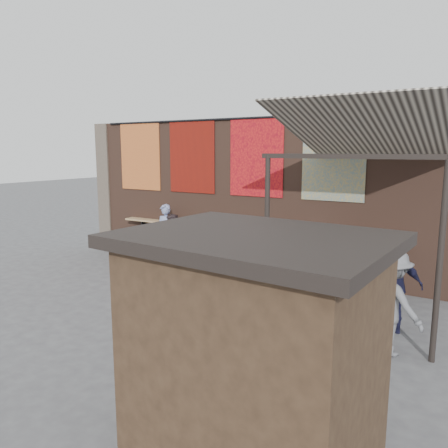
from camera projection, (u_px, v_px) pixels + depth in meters
name	position (u px, v px, depth m)	size (l,w,h in m)	color
ground	(191.00, 296.00, 9.64)	(70.00, 70.00, 0.00)	#474749
brick_wall	(249.00, 195.00, 11.59)	(10.00, 0.40, 4.00)	brown
pier_left	(109.00, 187.00, 14.24)	(0.50, 0.50, 4.00)	#4C4238
eating_counter	(242.00, 230.00, 11.43)	(8.00, 0.32, 0.05)	#9E7A51
shelf_box	(315.00, 233.00, 10.37)	(0.66, 0.31, 0.24)	white
tapestry_redgold	(140.00, 156.00, 13.07)	(1.50, 0.02, 2.00)	maroon
tapestry_sun	(192.00, 157.00, 12.10)	(1.50, 0.02, 2.00)	red
tapestry_orange	(256.00, 157.00, 11.08)	(1.50, 0.02, 2.00)	red
tapestry_multi	(333.00, 158.00, 10.06)	(1.50, 0.02, 2.00)	#2A639A
hang_rail	(246.00, 118.00, 11.07)	(0.06, 0.06, 9.50)	black
scooter_stool_0	(148.00, 247.00, 12.83)	(0.35, 0.77, 0.73)	#0C591B
scooter_stool_1	(165.00, 250.00, 12.42)	(0.34, 0.75, 0.71)	#A61631
scooter_stool_2	(185.00, 252.00, 12.13)	(0.36, 0.80, 0.76)	black
scooter_stool_3	(205.00, 255.00, 11.81)	(0.35, 0.77, 0.73)	#0E4915
scooter_stool_4	(222.00, 258.00, 11.52)	(0.33, 0.74, 0.71)	black
scooter_stool_5	(244.00, 261.00, 11.12)	(0.37, 0.82, 0.78)	#1B6E42
scooter_stool_6	(266.00, 263.00, 10.88)	(0.37, 0.83, 0.79)	navy
scooter_stool_7	(293.00, 270.00, 10.48)	(0.32, 0.72, 0.68)	#201551
scooter_stool_8	(320.00, 270.00, 10.16)	(0.40, 0.89, 0.84)	maroon
scooter_stool_9	(343.00, 275.00, 9.82)	(0.37, 0.83, 0.79)	navy
diner_left	(166.00, 234.00, 12.36)	(0.61, 0.40, 1.68)	#7A85B1
diner_right	(174.00, 243.00, 11.48)	(0.74, 0.58, 1.53)	#312629
shopper_navy	(394.00, 286.00, 7.59)	(0.98, 0.41, 1.67)	#161633
shopper_grey	(390.00, 303.00, 6.76)	(1.09, 0.63, 1.68)	slate
shopper_tan	(269.00, 270.00, 8.47)	(0.85, 0.55, 1.74)	#7B6A4E
market_stall	(254.00, 364.00, 4.17)	(2.13, 1.60, 2.31)	black
stall_roof	(255.00, 240.00, 3.97)	(2.39, 1.84, 0.12)	black
stall_sign	(294.00, 290.00, 4.75)	(1.20, 0.04, 0.50)	gold
stall_shelf	(292.00, 361.00, 4.89)	(1.77, 0.10, 0.06)	#473321
awning_canvas	(373.00, 130.00, 8.03)	(3.20, 3.40, 0.03)	beige
awning_ledger	(391.00, 113.00, 9.30)	(3.30, 0.08, 0.12)	#33261C
awning_header	(349.00, 156.00, 6.84)	(3.00, 0.08, 0.08)	black
awning_post_left	(267.00, 242.00, 7.81)	(0.09, 0.09, 3.10)	black
awning_post_right	(440.00, 263.00, 6.38)	(0.09, 0.09, 3.10)	black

